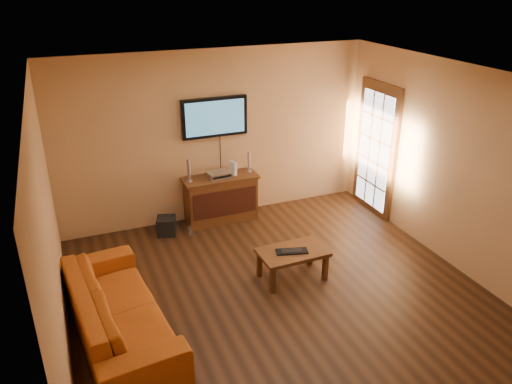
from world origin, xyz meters
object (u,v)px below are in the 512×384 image
coffee_table (293,255)px  game_console (233,168)px  media_console (221,199)px  television (215,117)px  speaker_left (189,171)px  keyboard (292,251)px  sofa (117,301)px  speaker_right (249,163)px  subwoofer (167,226)px  bottle (190,232)px  av_receiver (219,174)px

coffee_table → game_console: 2.04m
media_console → television: size_ratio=1.14×
speaker_left → television: bearing=20.8°
media_console → keyboard: size_ratio=2.71×
sofa → game_console: (2.15, 2.25, 0.42)m
speaker_right → subwoofer: bearing=-173.0°
media_console → speaker_right: bearing=4.5°
speaker_right → television: bearing=163.5°
media_console → sofa: sofa is taller
coffee_table → keyboard: (-0.03, -0.03, 0.07)m
speaker_right → game_console: 0.28m
bottle → keyboard: size_ratio=0.42×
sofa → subwoofer: bearing=-31.6°
media_console → bottle: (-0.62, -0.36, -0.30)m
coffee_table → av_receiver: (-0.35, 1.96, 0.45)m
av_receiver → keyboard: size_ratio=0.82×
subwoofer → av_receiver: bearing=27.2°
television → game_console: (0.23, -0.16, -0.81)m
speaker_left → subwoofer: 0.91m
speaker_left → bottle: speaker_left is taller
game_console → av_receiver: bearing=167.5°
media_console → speaker_left: (-0.50, -0.00, 0.54)m
television → subwoofer: bearing=-160.8°
coffee_table → speaker_right: 2.07m
speaker_left → av_receiver: (0.48, 0.02, -0.13)m
speaker_left → av_receiver: 0.50m
sofa → speaker_right: size_ratio=6.89×
coffee_table → sofa: sofa is taller
subwoofer → television: bearing=37.0°
speaker_left → game_console: 0.73m
keyboard → speaker_left: bearing=112.3°
media_console → coffee_table: media_console is taller
bottle → keyboard: 1.89m
game_console → subwoofer: 1.38m
sofa → bottle: size_ratio=12.17×
speaker_left → speaker_right: size_ratio=1.11×
television → speaker_left: 0.92m
speaker_right → sofa: bearing=-137.1°
media_console → subwoofer: media_console is taller
av_receiver → coffee_table: bearing=-86.1°
television → speaker_right: (0.50, -0.15, -0.76)m
sofa → av_receiver: sofa is taller
sofa → subwoofer: sofa is taller
sofa → av_receiver: bearing=-46.6°
av_receiver → bottle: 1.01m
speaker_right → subwoofer: size_ratio=1.18×
media_console → sofa: bearing=-131.0°
television → subwoofer: television is taller
coffee_table → game_console: size_ratio=4.12×
speaker_right → speaker_left: bearing=-177.6°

